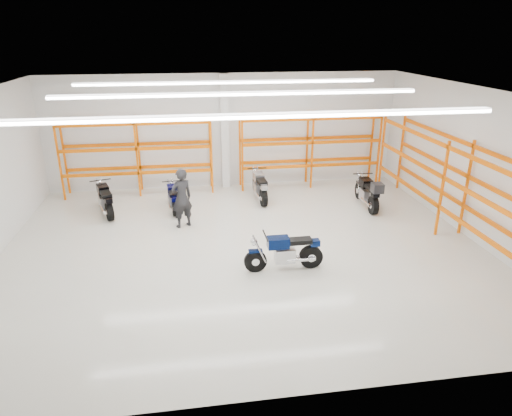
{
  "coord_description": "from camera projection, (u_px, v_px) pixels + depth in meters",
  "views": [
    {
      "loc": [
        -1.48,
        -12.09,
        5.99
      ],
      "look_at": [
        0.44,
        0.5,
        1.04
      ],
      "focal_mm": 32.0,
      "sensor_mm": 36.0,
      "label": 1
    }
  ],
  "objects": [
    {
      "name": "motorcycle_back_b",
      "position": [
        173.0,
        199.0,
        16.19
      ],
      "size": [
        0.63,
        1.9,
        0.93
      ],
      "color": "black",
      "rests_on": "ground"
    },
    {
      "name": "motorcycle_back_a",
      "position": [
        105.0,
        200.0,
        15.83
      ],
      "size": [
        0.96,
        2.12,
        1.08
      ],
      "color": "black",
      "rests_on": "ground"
    },
    {
      "name": "motorcycle_back_c",
      "position": [
        260.0,
        187.0,
        17.16
      ],
      "size": [
        0.73,
        2.2,
        1.08
      ],
      "color": "black",
      "rests_on": "ground"
    },
    {
      "name": "structural_column",
      "position": [
        225.0,
        132.0,
        18.07
      ],
      "size": [
        0.32,
        0.32,
        4.5
      ],
      "primitive_type": "cube",
      "color": "white",
      "rests_on": "ground"
    },
    {
      "name": "motorcycle_main",
      "position": [
        287.0,
        253.0,
        12.12
      ],
      "size": [
        2.14,
        0.71,
        1.05
      ],
      "color": "black",
      "rests_on": "ground"
    },
    {
      "name": "standing_man",
      "position": [
        182.0,
        198.0,
        14.63
      ],
      "size": [
        0.85,
        0.74,
        1.96
      ],
      "primitive_type": "imported",
      "rotation": [
        0.0,
        0.0,
        3.61
      ],
      "color": "black",
      "rests_on": "ground"
    },
    {
      "name": "pallet_racking_back_right",
      "position": [
        310.0,
        143.0,
        18.4
      ],
      "size": [
        5.67,
        0.87,
        3.0
      ],
      "color": "#EB5A00",
      "rests_on": "ground"
    },
    {
      "name": "ground",
      "position": [
        244.0,
        247.0,
        13.52
      ],
      "size": [
        14.0,
        14.0,
        0.0
      ],
      "primitive_type": "plane",
      "color": "beige",
      "rests_on": "ground"
    },
    {
      "name": "motorcycle_back_d",
      "position": [
        368.0,
        193.0,
        16.33
      ],
      "size": [
        0.74,
        2.32,
        1.19
      ],
      "color": "black",
      "rests_on": "ground"
    },
    {
      "name": "pallet_racking_side",
      "position": [
        456.0,
        179.0,
        13.77
      ],
      "size": [
        0.87,
        9.07,
        3.0
      ],
      "color": "#EB5A00",
      "rests_on": "ground"
    },
    {
      "name": "pallet_racking_back_left",
      "position": [
        137.0,
        149.0,
        17.44
      ],
      "size": [
        5.67,
        0.87,
        3.0
      ],
      "color": "#EB5A00",
      "rests_on": "ground"
    },
    {
      "name": "room_shell",
      "position": [
        243.0,
        138.0,
        12.35
      ],
      "size": [
        14.02,
        12.02,
        4.51
      ],
      "color": "white",
      "rests_on": "ground"
    }
  ]
}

